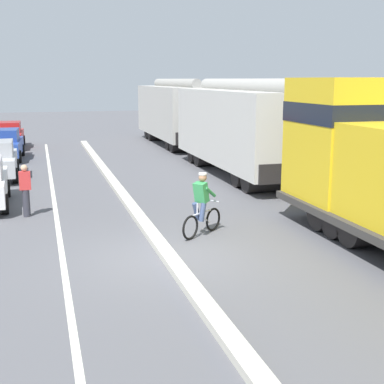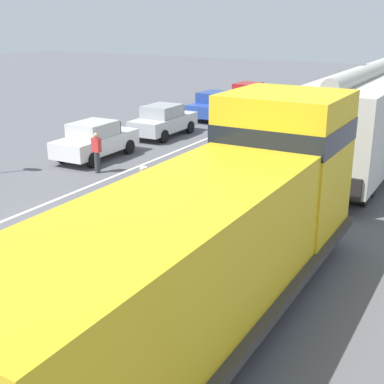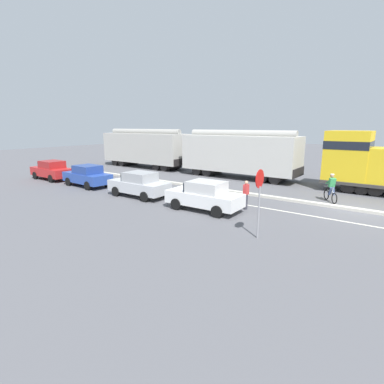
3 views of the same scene
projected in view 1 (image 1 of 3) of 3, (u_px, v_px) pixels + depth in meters
name	position (u px, v px, depth m)	size (l,w,h in m)	color
ground_plane	(167.00, 257.00, 12.73)	(120.00, 120.00, 0.00)	#56565B
median_curb	(127.00, 200.00, 18.36)	(0.36, 36.00, 0.16)	beige
lane_stripe	(55.00, 207.00, 17.73)	(0.14, 36.00, 0.01)	silver
hopper_car_lead	(240.00, 128.00, 23.32)	(2.90, 10.60, 4.18)	beige
hopper_car_middle	(175.00, 112.00, 34.23)	(2.90, 10.60, 4.18)	#B2B0A8
parked_car_blue	(4.00, 144.00, 27.89)	(1.96, 4.26, 1.62)	#28479E
parked_car_red	(8.00, 135.00, 32.56)	(1.88, 4.22, 1.62)	red
cyclist	(202.00, 206.00, 14.35)	(1.40, 1.08, 1.71)	black
pedestrian_by_cars	(25.00, 190.00, 16.33)	(0.34, 0.22, 1.62)	#33333D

